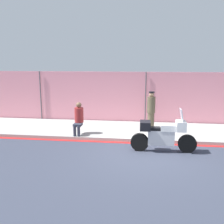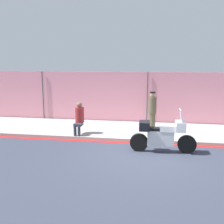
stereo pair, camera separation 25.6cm
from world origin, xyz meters
name	(u,v)px [view 2 (the right image)]	position (x,y,z in m)	size (l,w,h in m)	color
ground_plane	(143,155)	(0.00, 0.00, 0.00)	(120.00, 120.00, 0.00)	#333847
sidewalk	(146,131)	(0.00, 2.77, 0.07)	(39.73, 2.99, 0.13)	#9E9E99
curb_paint_stripe	(144,144)	(0.00, 1.18, 0.00)	(39.73, 0.18, 0.01)	red
storefront_fence	(147,98)	(0.00, 4.35, 1.29)	(37.75, 0.17, 2.58)	pink
motorcycle	(162,135)	(0.62, 0.35, 0.62)	(2.27, 0.52, 1.53)	black
officer_standing	(152,110)	(0.26, 3.05, 0.98)	(0.35, 0.35, 1.65)	brown
person_seated_on_curb	(79,116)	(-2.71, 1.74, 0.86)	(0.37, 0.67, 1.32)	#2D3342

